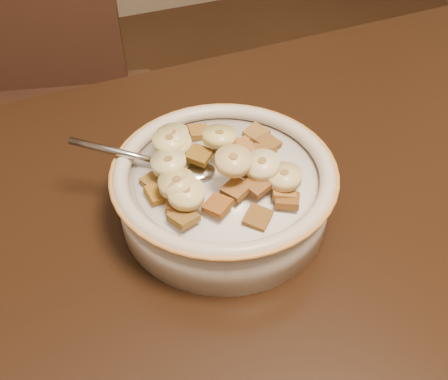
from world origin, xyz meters
name	(u,v)px	position (x,y,z in m)	size (l,w,h in m)	color
chair	(28,130)	(-0.11, 0.70, 0.53)	(0.47, 0.47, 1.06)	#351F15
cereal_bowl	(224,195)	(0.07, 0.17, 0.77)	(0.20, 0.20, 0.05)	beige
milk	(224,176)	(0.07, 0.17, 0.80)	(0.16, 0.16, 0.00)	white
spoon	(190,169)	(0.05, 0.19, 0.80)	(0.04, 0.05, 0.01)	#AEB4BE
cereal_square_0	(256,133)	(0.12, 0.21, 0.80)	(0.02, 0.02, 0.01)	olive
cereal_square_1	(288,200)	(0.11, 0.12, 0.80)	(0.02, 0.02, 0.01)	brown
cereal_square_2	(257,185)	(0.09, 0.14, 0.81)	(0.02, 0.02, 0.01)	brown
cereal_square_3	(158,194)	(0.01, 0.17, 0.80)	(0.02, 0.02, 0.01)	olive
cereal_square_4	(177,181)	(0.03, 0.17, 0.81)	(0.02, 0.02, 0.01)	brown
cereal_square_5	(182,195)	(0.03, 0.16, 0.81)	(0.02, 0.02, 0.01)	brown
cereal_square_6	(241,148)	(0.09, 0.18, 0.82)	(0.02, 0.02, 0.01)	brown
cereal_square_7	(224,146)	(0.08, 0.19, 0.82)	(0.02, 0.02, 0.01)	#8C571A
cereal_square_8	(155,181)	(0.01, 0.18, 0.80)	(0.02, 0.02, 0.01)	brown
cereal_square_9	(199,132)	(0.07, 0.24, 0.80)	(0.02, 0.02, 0.01)	brown
cereal_square_10	(236,189)	(0.07, 0.14, 0.81)	(0.02, 0.02, 0.01)	brown
cereal_square_11	(179,209)	(0.02, 0.14, 0.81)	(0.02, 0.02, 0.01)	brown
cereal_square_12	(258,218)	(0.08, 0.11, 0.80)	(0.02, 0.02, 0.01)	brown
cereal_square_13	(283,191)	(0.11, 0.13, 0.81)	(0.02, 0.02, 0.01)	brown
cereal_square_14	(184,218)	(0.02, 0.13, 0.81)	(0.02, 0.02, 0.01)	olive
cereal_square_15	(239,146)	(0.09, 0.19, 0.81)	(0.02, 0.02, 0.01)	brown
cereal_square_16	(187,196)	(0.03, 0.15, 0.81)	(0.02, 0.02, 0.01)	#906219
cereal_square_17	(268,143)	(0.13, 0.19, 0.80)	(0.02, 0.02, 0.01)	brown
cereal_square_18	(218,205)	(0.05, 0.13, 0.81)	(0.02, 0.02, 0.01)	brown
cereal_square_19	(264,148)	(0.12, 0.18, 0.81)	(0.02, 0.02, 0.01)	#8B5F21
cereal_square_20	(179,206)	(0.02, 0.15, 0.80)	(0.02, 0.02, 0.01)	brown
cereal_square_21	(254,170)	(0.09, 0.15, 0.81)	(0.02, 0.02, 0.01)	brown
cereal_square_22	(199,155)	(0.06, 0.19, 0.82)	(0.02, 0.02, 0.01)	brown
banana_slice_0	(262,165)	(0.10, 0.15, 0.82)	(0.03, 0.03, 0.01)	#FFF0AA
banana_slice_1	(177,183)	(0.02, 0.16, 0.82)	(0.03, 0.03, 0.01)	#E1C883
banana_slice_2	(170,141)	(0.03, 0.21, 0.82)	(0.03, 0.03, 0.01)	#FEF27E
banana_slice_3	(175,145)	(0.04, 0.21, 0.82)	(0.03, 0.03, 0.01)	#CEC478
banana_slice_4	(186,193)	(0.03, 0.14, 0.82)	(0.03, 0.03, 0.01)	#E1C384
banana_slice_5	(233,161)	(0.07, 0.15, 0.83)	(0.03, 0.03, 0.01)	tan
banana_slice_6	(220,136)	(0.08, 0.19, 0.83)	(0.03, 0.03, 0.01)	#EBDB78
banana_slice_7	(169,163)	(0.03, 0.18, 0.82)	(0.03, 0.03, 0.01)	#DAD288
banana_slice_8	(172,136)	(0.04, 0.22, 0.82)	(0.03, 0.03, 0.01)	#DDC579
banana_slice_9	(284,176)	(0.11, 0.13, 0.81)	(0.03, 0.03, 0.01)	#D2BD89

